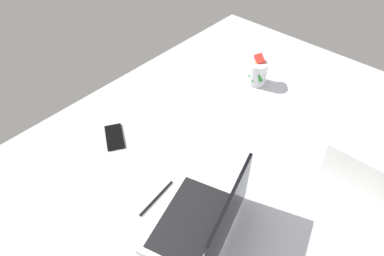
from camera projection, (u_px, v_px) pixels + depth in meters
The scene contains 5 objects.
bed_mattress at pixel (235, 159), 142.02cm from camera, with size 180.00×140.00×18.00cm, color #B7BCC6.
laptop at pixel (203, 221), 106.28cm from camera, with size 38.08×31.25×23.00cm.
snack_cup at pixel (257, 73), 161.06cm from camera, with size 10.13×9.19×14.13cm.
cell_phone at pixel (115, 137), 138.25cm from camera, with size 6.80×14.00×0.80cm, color black.
charger_cable at pixel (157, 198), 117.19cm from camera, with size 17.00×0.60×0.60cm, color black.
Camera 1 is at (81.48, 48.65, 116.95)cm, focal length 32.02 mm.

